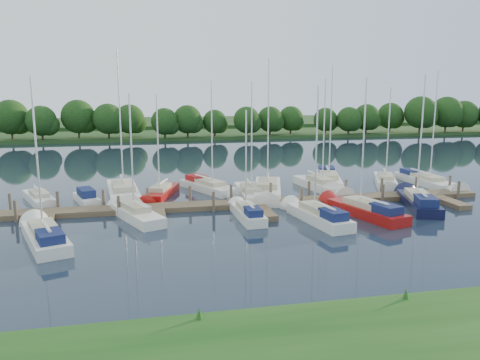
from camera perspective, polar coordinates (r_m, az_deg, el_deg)
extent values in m
plane|color=#171F2F|center=(31.23, 5.23, -6.59)|extent=(260.00, 260.00, 0.00)
cube|color=#4F3F2C|center=(38.62, 1.79, -2.85)|extent=(40.00, 2.00, 0.40)
cube|color=#4F3F2C|center=(35.44, -23.10, -4.98)|extent=(1.20, 4.00, 0.40)
cube|color=#4F3F2C|center=(34.71, -10.02, -4.58)|extent=(1.20, 4.00, 0.40)
cube|color=#4F3F2C|center=(35.80, 2.91, -3.95)|extent=(1.20, 4.00, 0.40)
cube|color=#4F3F2C|center=(38.55, 14.51, -3.22)|extent=(1.20, 4.00, 0.40)
cube|color=#4F3F2C|center=(42.65, 24.22, -2.50)|extent=(1.20, 4.00, 0.40)
cylinder|color=#473D33|center=(40.09, -26.18, -2.87)|extent=(0.24, 0.24, 2.00)
cylinder|color=#473D33|center=(39.36, -21.30, -2.74)|extent=(0.24, 0.24, 2.00)
cylinder|color=#473D33|center=(38.91, -16.28, -2.57)|extent=(0.24, 0.24, 2.00)
cylinder|color=#473D33|center=(38.77, -11.19, -2.39)|extent=(0.24, 0.24, 2.00)
cylinder|color=#473D33|center=(38.94, -6.10, -2.18)|extent=(0.24, 0.24, 2.00)
cylinder|color=#473D33|center=(39.41, -1.09, -1.97)|extent=(0.24, 0.24, 2.00)
cylinder|color=#473D33|center=(40.18, 3.76, -1.74)|extent=(0.24, 0.24, 2.00)
cylinder|color=#473D33|center=(41.22, 8.39, -1.51)|extent=(0.24, 0.24, 2.00)
cylinder|color=#473D33|center=(42.51, 12.77, -1.29)|extent=(0.24, 0.24, 2.00)
cylinder|color=#473D33|center=(44.04, 16.87, -1.07)|extent=(0.24, 0.24, 2.00)
cylinder|color=#473D33|center=(45.78, 20.67, -0.87)|extent=(0.24, 0.24, 2.00)
cylinder|color=#473D33|center=(47.71, 24.19, -0.68)|extent=(0.24, 0.24, 2.00)
cylinder|color=#473D33|center=(37.39, -25.66, -3.76)|extent=(0.24, 0.24, 2.00)
cylinder|color=#473D33|center=(36.30, -14.56, -3.43)|extent=(0.24, 0.24, 2.00)
cylinder|color=#473D33|center=(36.61, -3.22, -2.98)|extent=(0.24, 0.24, 2.00)
cylinder|color=#473D33|center=(38.31, 7.50, -2.43)|extent=(0.24, 0.24, 2.00)
cylinder|color=#473D33|center=(41.20, 17.00, -1.88)|extent=(0.24, 0.24, 2.00)
cylinder|color=#473D33|center=(45.07, 25.07, -1.37)|extent=(0.24, 0.24, 2.00)
cube|color=#1F4018|center=(104.24, -6.87, 5.77)|extent=(180.00, 30.00, 0.60)
cube|color=#2B4B21|center=(129.07, -7.84, 6.88)|extent=(220.00, 40.00, 1.40)
cylinder|color=#38281C|center=(94.26, -26.03, 4.76)|extent=(0.36, 0.36, 2.33)
sphere|color=#16330D|center=(94.06, -26.18, 6.48)|extent=(5.43, 5.43, 5.43)
sphere|color=#16330D|center=(94.02, -25.42, 6.06)|extent=(3.88, 3.88, 3.88)
cylinder|color=#38281C|center=(91.81, -23.83, 4.73)|extent=(0.36, 0.36, 2.10)
sphere|color=#16330D|center=(91.61, -23.95, 6.32)|extent=(4.89, 4.89, 4.89)
sphere|color=#16330D|center=(91.64, -23.25, 5.93)|extent=(3.49, 3.49, 3.49)
cylinder|color=#38281C|center=(89.84, -19.72, 5.02)|extent=(0.36, 0.36, 2.47)
sphere|color=#16330D|center=(89.62, -19.84, 6.94)|extent=(5.76, 5.76, 5.76)
sphere|color=#16330D|center=(89.71, -19.01, 6.46)|extent=(4.11, 4.11, 4.11)
cylinder|color=#38281C|center=(92.26, -15.77, 5.40)|extent=(0.36, 0.36, 2.52)
sphere|color=#16330D|center=(92.04, -15.87, 7.30)|extent=(5.87, 5.87, 5.87)
sphere|color=#16330D|center=(92.21, -15.05, 6.82)|extent=(4.19, 4.19, 4.19)
cylinder|color=#38281C|center=(90.45, -13.11, 5.51)|extent=(0.36, 0.36, 2.79)
sphere|color=#16330D|center=(90.21, -13.20, 7.66)|extent=(6.51, 6.51, 6.51)
sphere|color=#16330D|center=(90.44, -12.28, 7.12)|extent=(4.65, 4.65, 4.65)
cylinder|color=#38281C|center=(92.03, -9.01, 5.75)|extent=(0.36, 0.36, 2.83)
sphere|color=#16330D|center=(91.80, -9.07, 7.91)|extent=(6.61, 6.61, 6.61)
sphere|color=#16330D|center=(92.12, -8.18, 7.35)|extent=(4.72, 4.72, 4.72)
cylinder|color=#38281C|center=(91.32, -6.08, 5.61)|extent=(0.36, 0.36, 2.27)
sphere|color=#16330D|center=(91.11, -6.11, 7.35)|extent=(5.30, 5.30, 5.30)
sphere|color=#16330D|center=(91.47, -5.40, 6.90)|extent=(3.78, 3.78, 3.78)
cylinder|color=#38281C|center=(91.77, -2.42, 5.81)|extent=(0.36, 0.36, 2.65)
sphere|color=#16330D|center=(91.54, -2.43, 7.83)|extent=(6.19, 6.19, 6.19)
sphere|color=#16330D|center=(92.02, -1.63, 7.30)|extent=(4.42, 4.42, 4.42)
cylinder|color=#38281C|center=(91.52, 0.02, 5.68)|extent=(0.36, 0.36, 2.27)
sphere|color=#16330D|center=(91.32, 0.02, 7.42)|extent=(5.30, 5.30, 5.30)
sphere|color=#16330D|center=(91.80, 0.70, 6.96)|extent=(3.79, 3.79, 3.79)
cylinder|color=#38281C|center=(93.62, 3.54, 5.78)|extent=(0.36, 0.36, 2.27)
sphere|color=#16330D|center=(93.42, 3.56, 7.47)|extent=(5.29, 5.29, 5.29)
sphere|color=#16330D|center=(93.96, 4.19, 7.02)|extent=(3.78, 3.78, 3.78)
cylinder|color=#38281C|center=(93.98, 7.23, 5.80)|extent=(0.36, 0.36, 2.49)
sphere|color=#16330D|center=(93.77, 7.27, 7.65)|extent=(5.81, 5.81, 5.81)
sphere|color=#16330D|center=(94.41, 7.94, 7.15)|extent=(4.15, 4.15, 4.15)
cylinder|color=#38281C|center=(96.34, 9.48, 5.84)|extent=(0.36, 0.36, 2.43)
sphere|color=#16330D|center=(96.14, 9.54, 7.60)|extent=(5.66, 5.66, 5.66)
sphere|color=#16330D|center=(96.81, 10.16, 7.12)|extent=(4.04, 4.04, 4.04)
cylinder|color=#38281C|center=(98.78, 13.06, 5.77)|extent=(0.36, 0.36, 2.23)
sphere|color=#16330D|center=(98.59, 13.13, 7.35)|extent=(5.21, 5.21, 5.21)
sphere|color=#16330D|center=(99.29, 13.65, 6.92)|extent=(3.72, 3.72, 3.72)
cylinder|color=#38281C|center=(101.55, 16.38, 5.90)|extent=(0.36, 0.36, 2.80)
sphere|color=#16330D|center=(101.34, 16.48, 7.83)|extent=(6.53, 6.53, 6.53)
sphere|color=#16330D|center=(102.22, 17.10, 7.29)|extent=(4.66, 4.66, 4.66)
cylinder|color=#38281C|center=(103.31, 18.68, 5.74)|extent=(0.36, 0.36, 2.39)
sphere|color=#16330D|center=(103.13, 18.78, 7.35)|extent=(5.58, 5.58, 5.58)
sphere|color=#16330D|center=(103.95, 19.27, 6.91)|extent=(3.99, 3.99, 3.99)
cylinder|color=#38281C|center=(105.77, 20.59, 5.61)|extent=(0.36, 0.36, 2.00)
sphere|color=#16330D|center=(105.61, 20.68, 6.93)|extent=(4.67, 4.67, 4.67)
sphere|color=#16330D|center=(106.35, 21.06, 6.57)|extent=(3.33, 3.33, 3.33)
cylinder|color=#38281C|center=(109.70, 23.03, 5.72)|extent=(0.36, 0.36, 2.44)
sphere|color=#16330D|center=(109.52, 23.14, 7.27)|extent=(5.69, 5.69, 5.69)
sphere|color=#16330D|center=(110.42, 23.57, 6.84)|extent=(4.07, 4.07, 4.07)
cylinder|color=#38281C|center=(113.84, 25.72, 5.63)|extent=(0.36, 0.36, 2.29)
sphere|color=#16330D|center=(113.67, 25.83, 7.04)|extent=(5.35, 5.35, 5.35)
sphere|color=#16330D|center=(114.56, 26.20, 6.64)|extent=(3.82, 3.82, 3.82)
cylinder|color=#38281C|center=(117.59, 26.42, 5.84)|extent=(0.36, 0.36, 2.84)
sphere|color=#16330D|center=(117.41, 26.56, 7.53)|extent=(6.63, 6.63, 6.63)
sphere|color=#16330D|center=(118.49, 27.00, 7.05)|extent=(4.74, 4.74, 4.74)
cube|color=silver|center=(43.38, -23.28, -2.28)|extent=(3.75, 6.02, 0.97)
cone|color=silver|center=(40.58, -22.47, -3.08)|extent=(1.54, 2.20, 0.82)
cube|color=#B1A988|center=(42.98, -23.26, -1.58)|extent=(2.14, 2.90, 0.44)
cylinder|color=silver|center=(42.10, -23.57, 3.42)|extent=(0.12, 0.12, 7.89)
cylinder|color=silver|center=(43.76, -23.52, -0.92)|extent=(1.10, 2.47, 0.10)
cylinder|color=silver|center=(43.76, -23.52, -0.92)|extent=(1.08, 2.24, 0.20)
cube|color=silver|center=(41.68, -18.18, -2.44)|extent=(2.68, 4.47, 0.88)
cone|color=silver|center=(39.66, -17.53, -3.06)|extent=(1.07, 1.43, 0.70)
cube|color=#151F4C|center=(41.53, -18.24, -1.53)|extent=(1.81, 2.57, 0.79)
cube|color=silver|center=(43.53, -14.06, -1.67)|extent=(3.38, 9.06, 1.23)
cone|color=silver|center=(39.22, -13.63, -3.01)|extent=(1.55, 3.21, 1.24)
cube|color=#B1A988|center=(42.93, -14.07, -0.75)|extent=(2.26, 4.15, 0.56)
cylinder|color=silver|center=(41.75, -14.40, 6.96)|extent=(0.12, 0.12, 11.94)
cylinder|color=silver|center=(44.15, -14.21, 0.15)|extent=(0.51, 3.97, 0.10)
cylinder|color=silver|center=(44.15, -14.21, 0.15)|extent=(0.57, 3.54, 0.20)
cube|color=#9A100E|center=(42.65, -9.53, -1.75)|extent=(3.65, 6.42, 1.06)
cone|color=#9A100E|center=(39.77, -10.80, -2.71)|extent=(1.52, 2.33, 0.87)
cube|color=#B1A988|center=(42.22, -9.68, -0.95)|extent=(2.13, 3.06, 0.48)
cylinder|color=silver|center=(41.30, -9.98, 4.45)|extent=(0.12, 0.12, 8.36)
cylinder|color=silver|center=(43.02, -9.34, -0.19)|extent=(1.00, 2.67, 0.10)
cylinder|color=silver|center=(43.02, -9.34, -0.19)|extent=(0.99, 2.41, 0.20)
cube|color=silver|center=(44.39, -3.89, -1.13)|extent=(4.90, 7.22, 1.08)
cone|color=silver|center=(41.57, -1.16, -1.93)|extent=(1.98, 2.66, 0.99)
cube|color=#B1A988|center=(43.96, -3.65, -0.33)|extent=(2.74, 3.51, 0.49)
cube|color=maroon|center=(45.86, -5.29, 0.23)|extent=(2.18, 2.52, 0.54)
cylinder|color=silver|center=(43.02, -3.45, 5.65)|extent=(0.12, 0.12, 9.55)
cylinder|color=silver|center=(44.76, -4.42, 0.37)|extent=(1.50, 2.90, 0.10)
cylinder|color=silver|center=(44.76, -4.42, 0.37)|extent=(1.43, 2.63, 0.20)
cube|color=silver|center=(41.99, 1.24, -1.80)|extent=(2.41, 7.11, 1.05)
cone|color=silver|center=(38.63, 2.07, -2.92)|extent=(1.14, 2.51, 0.98)
cube|color=#B1A988|center=(41.51, 1.32, -1.02)|extent=(1.67, 3.24, 0.48)
cylinder|color=silver|center=(40.47, 1.43, 5.24)|extent=(0.12, 0.12, 9.44)
cylinder|color=silver|center=(42.45, 1.09, -0.23)|extent=(0.31, 3.15, 0.10)
cylinder|color=silver|center=(42.45, 1.09, -0.23)|extent=(0.38, 2.80, 0.20)
cube|color=silver|center=(43.33, 3.38, -1.42)|extent=(4.50, 8.64, 1.26)
cone|color=silver|center=(39.28, 3.31, -2.70)|extent=(1.91, 3.12, 1.16)
cube|color=#B1A988|center=(42.76, 3.38, -0.45)|extent=(2.70, 4.08, 0.57)
cylinder|color=silver|center=(41.62, 3.46, 6.81)|extent=(0.12, 0.12, 11.23)
cylinder|color=silver|center=(43.90, 3.41, 0.45)|extent=(1.11, 3.63, 0.10)
cylinder|color=silver|center=(43.90, 3.41, 0.45)|extent=(1.09, 3.26, 0.20)
cube|color=silver|center=(45.78, 9.53, -0.89)|extent=(2.96, 7.35, 1.23)
cone|color=silver|center=(42.77, 11.85, -1.80)|extent=(1.33, 2.61, 1.00)
cube|color=#B1A988|center=(45.32, 9.78, 0.02)|extent=(1.93, 3.39, 0.56)
cylinder|color=silver|center=(44.39, 10.20, 5.85)|extent=(0.12, 0.12, 9.64)
cylinder|color=silver|center=(46.16, 9.15, 0.80)|extent=(0.54, 3.20, 0.10)
cylinder|color=silver|center=(46.16, 9.15, 0.80)|extent=(0.59, 2.86, 0.20)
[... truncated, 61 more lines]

